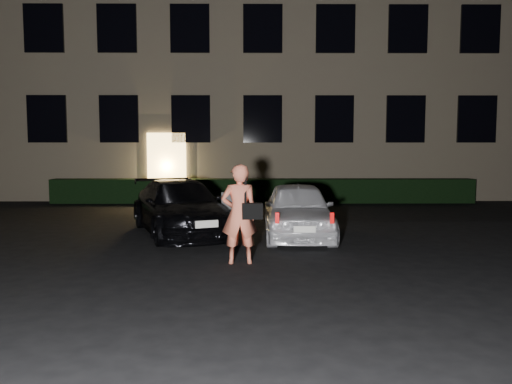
{
  "coord_description": "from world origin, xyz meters",
  "views": [
    {
      "loc": [
        -0.39,
        -7.28,
        1.92
      ],
      "look_at": [
        -0.31,
        2.0,
        1.12
      ],
      "focal_mm": 35.0,
      "sensor_mm": 36.0,
      "label": 1
    }
  ],
  "objects": [
    {
      "name": "hatch",
      "position": [
        0.6,
        3.46,
        0.6
      ],
      "size": [
        1.48,
        3.56,
        1.21
      ],
      "rotation": [
        0.0,
        0.0,
        -0.02
      ],
      "color": "white",
      "rests_on": "ground"
    },
    {
      "name": "sedan",
      "position": [
        -2.01,
        3.92,
        0.6
      ],
      "size": [
        3.08,
        4.49,
        1.21
      ],
      "rotation": [
        0.0,
        0.0,
        0.37
      ],
      "color": "black",
      "rests_on": "ground"
    },
    {
      "name": "building",
      "position": [
        -0.0,
        14.99,
        6.0
      ],
      "size": [
        20.0,
        8.11,
        12.0
      ],
      "color": "#746553",
      "rests_on": "ground"
    },
    {
      "name": "ground",
      "position": [
        0.0,
        0.0,
        0.0
      ],
      "size": [
        80.0,
        80.0,
        0.0
      ],
      "primitive_type": "plane",
      "color": "black",
      "rests_on": "ground"
    },
    {
      "name": "man",
      "position": [
        -0.6,
        0.99,
        0.84
      ],
      "size": [
        0.71,
        0.45,
        1.67
      ],
      "rotation": [
        0.0,
        0.0,
        3.23
      ],
      "color": "#E16F51",
      "rests_on": "ground"
    },
    {
      "name": "hedge",
      "position": [
        0.0,
        10.5,
        0.42
      ],
      "size": [
        15.0,
        0.7,
        0.85
      ],
      "primitive_type": "cube",
      "color": "black",
      "rests_on": "ground"
    }
  ]
}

